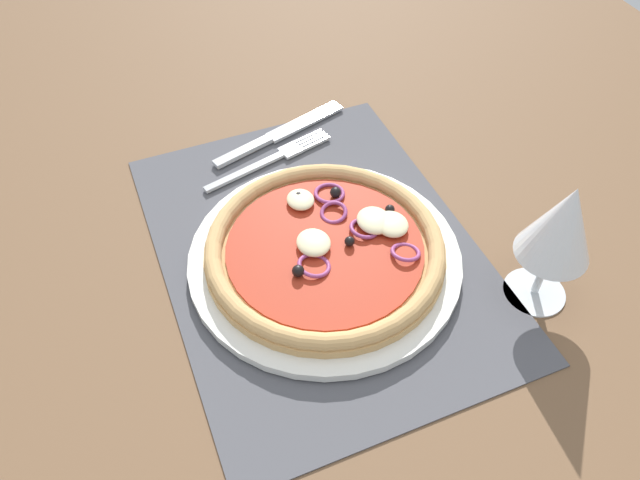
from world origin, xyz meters
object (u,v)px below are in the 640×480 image
fork (275,158)px  wine_glass (563,225)px  plate (329,257)px  pizza (330,246)px  knife (281,133)px

fork → wine_glass: (29.80, 18.01, 9.68)cm
plate → pizza: bearing=117.9°
pizza → wine_glass: size_ratio=1.72×
plate → pizza: (-0.07, 0.14, 1.59)cm
plate → pizza: size_ratio=1.14×
plate → pizza: 1.60cm
plate → fork: (-17.86, 0.20, -0.28)cm
plate → wine_glass: wine_glass is taller
pizza → fork: bearing=179.8°
fork → wine_glass: bearing=-73.0°
wine_glass → knife: bearing=-155.4°
knife → wine_glass: 38.72cm
wine_glass → pizza: bearing=-123.6°
fork → wine_glass: 36.14cm
plate → wine_glass: bearing=56.7°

